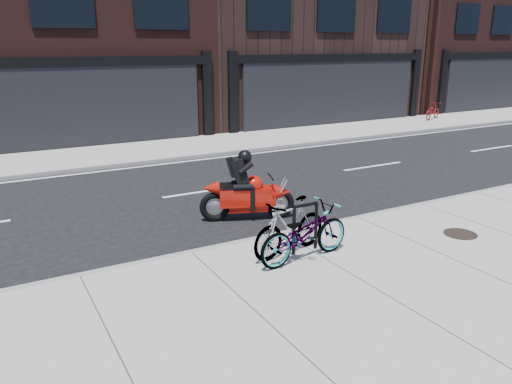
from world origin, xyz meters
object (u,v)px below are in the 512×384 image
manhole_cover (460,234)px  motorcycle (251,191)px  bicycle_front (304,233)px  bicycle_far (432,111)px  bicycle_rear (290,227)px  bike_rack (305,223)px

manhole_cover → motorcycle: bearing=133.9°
bicycle_front → motorcycle: size_ratio=0.93×
bicycle_front → bicycle_far: bearing=-60.5°
bicycle_rear → motorcycle: bearing=156.6°
manhole_cover → bike_rack: bearing=165.5°
bicycle_rear → bicycle_far: (15.87, 10.99, -0.10)m
bicycle_rear → bicycle_far: 19.31m
bicycle_rear → motorcycle: (0.47, 2.32, 0.01)m
bicycle_front → manhole_cover: size_ratio=2.93×
bicycle_rear → manhole_cover: bearing=64.1°
bicycle_rear → bicycle_far: size_ratio=1.08×
bicycle_front → bicycle_rear: (-0.07, 0.36, 0.02)m
bike_rack → bicycle_far: bearing=35.3°
bicycle_front → manhole_cover: bicycle_front is taller
motorcycle → bicycle_far: size_ratio=1.29×
manhole_cover → bicycle_front: bearing=171.4°
bicycle_front → bicycle_rear: bearing=5.4°
motorcycle → manhole_cover: (3.09, -3.21, -0.52)m
bike_rack → manhole_cover: size_ratio=1.41×
bicycle_front → bicycle_rear: size_ratio=1.11×
bike_rack → bicycle_rear: bicycle_rear is taller
bicycle_front → bicycle_far: size_ratio=1.19×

